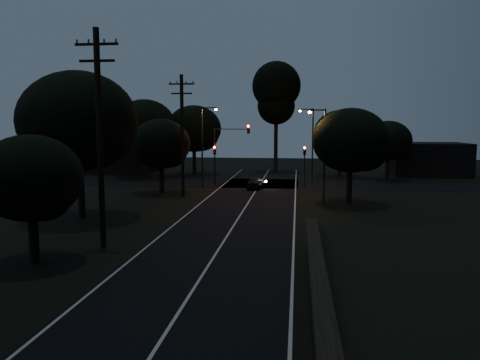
# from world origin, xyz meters

# --- Properties ---
(road_surface) EXTENTS (60.00, 70.00, 0.03)m
(road_surface) POSITION_xyz_m (0.00, 31.12, 0.01)
(road_surface) COLOR black
(road_surface) RESTS_ON ground
(utility_pole_mid) EXTENTS (2.20, 0.30, 11.00)m
(utility_pole_mid) POSITION_xyz_m (-6.00, 15.00, 5.74)
(utility_pole_mid) COLOR black
(utility_pole_mid) RESTS_ON ground
(utility_pole_far) EXTENTS (2.20, 0.30, 10.50)m
(utility_pole_far) POSITION_xyz_m (-6.00, 32.00, 5.48)
(utility_pole_far) COLOR black
(utility_pole_far) RESTS_ON ground
(tree_left_b) EXTENTS (4.61, 4.61, 5.85)m
(tree_left_b) POSITION_xyz_m (-7.84, 11.91, 3.79)
(tree_left_b) COLOR black
(tree_left_b) RESTS_ON ground
(tree_left_c) EXTENTS (7.75, 7.75, 9.79)m
(tree_left_c) POSITION_xyz_m (-10.23, 21.84, 6.33)
(tree_left_c) COLOR black
(tree_left_c) RESTS_ON ground
(tree_left_d) EXTENTS (5.36, 5.36, 6.80)m
(tree_left_d) POSITION_xyz_m (-8.31, 33.89, 4.40)
(tree_left_d) COLOR black
(tree_left_d) RESTS_ON ground
(tree_far_nw) EXTENTS (6.83, 6.83, 8.65)m
(tree_far_nw) POSITION_xyz_m (-8.76, 49.86, 5.60)
(tree_far_nw) COLOR black
(tree_far_nw) RESTS_ON ground
(tree_far_w) EXTENTS (7.22, 7.22, 9.21)m
(tree_far_w) POSITION_xyz_m (-13.74, 45.85, 5.99)
(tree_far_w) COLOR black
(tree_far_w) RESTS_ON ground
(tree_far_ne) EXTENTS (6.34, 6.34, 8.02)m
(tree_far_ne) POSITION_xyz_m (9.22, 49.87, 5.19)
(tree_far_ne) COLOR black
(tree_far_ne) RESTS_ON ground
(tree_far_e) EXTENTS (5.28, 5.28, 6.70)m
(tree_far_e) POSITION_xyz_m (14.19, 46.89, 4.34)
(tree_far_e) COLOR black
(tree_far_e) RESTS_ON ground
(tree_right_a) EXTENTS (5.96, 5.96, 7.57)m
(tree_right_a) POSITION_xyz_m (8.21, 29.88, 4.91)
(tree_right_a) COLOR black
(tree_right_a) RESTS_ON ground
(tall_pine) EXTENTS (6.38, 6.38, 14.51)m
(tall_pine) POSITION_xyz_m (1.00, 55.00, 10.46)
(tall_pine) COLOR black
(tall_pine) RESTS_ON ground
(building_left) EXTENTS (10.00, 8.00, 4.40)m
(building_left) POSITION_xyz_m (-20.00, 52.00, 2.20)
(building_left) COLOR black
(building_left) RESTS_ON ground
(building_right) EXTENTS (9.00, 7.00, 4.00)m
(building_right) POSITION_xyz_m (20.00, 53.00, 2.00)
(building_right) COLOR black
(building_right) RESTS_ON ground
(signal_left) EXTENTS (0.28, 0.35, 4.10)m
(signal_left) POSITION_xyz_m (-4.60, 39.99, 2.84)
(signal_left) COLOR black
(signal_left) RESTS_ON ground
(signal_right) EXTENTS (0.28, 0.35, 4.10)m
(signal_right) POSITION_xyz_m (4.60, 39.99, 2.84)
(signal_right) COLOR black
(signal_right) RESTS_ON ground
(signal_mast) EXTENTS (3.70, 0.35, 6.25)m
(signal_mast) POSITION_xyz_m (-2.91, 39.99, 4.34)
(signal_mast) COLOR black
(signal_mast) RESTS_ON ground
(streetlight_a) EXTENTS (1.66, 0.26, 8.00)m
(streetlight_a) POSITION_xyz_m (-5.31, 38.00, 4.64)
(streetlight_a) COLOR black
(streetlight_a) RESTS_ON ground
(streetlight_b) EXTENTS (1.66, 0.26, 8.00)m
(streetlight_b) POSITION_xyz_m (5.31, 44.00, 4.64)
(streetlight_b) COLOR black
(streetlight_b) RESTS_ON ground
(streetlight_c) EXTENTS (1.46, 0.26, 7.50)m
(streetlight_c) POSITION_xyz_m (5.83, 30.00, 4.35)
(streetlight_c) COLOR black
(streetlight_c) RESTS_ON ground
(car) EXTENTS (1.92, 3.52, 1.13)m
(car) POSITION_xyz_m (-0.10, 37.72, 0.57)
(car) COLOR black
(car) RESTS_ON ground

